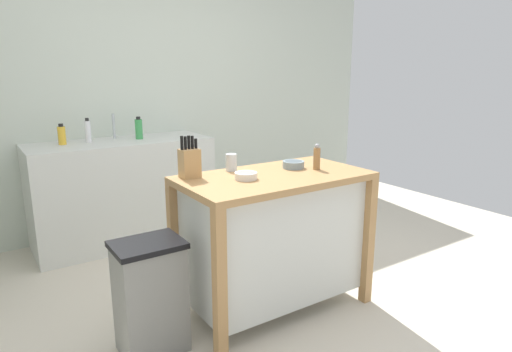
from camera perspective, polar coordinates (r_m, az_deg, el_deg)
ground_plane at (r=2.97m, az=2.20°, el=-16.86°), size 6.27×6.27×0.00m
wall_back at (r=4.41m, az=-13.86°, el=10.57°), size 5.27×0.10×2.60m
kitchen_island at (r=2.82m, az=2.28°, el=-7.49°), size 1.16×0.63×0.88m
knife_block at (r=2.63m, az=-8.51°, el=1.78°), size 0.11×0.09×0.25m
bowl_ceramic_small at (r=2.58m, az=-1.30°, el=0.06°), size 0.13×0.13×0.04m
bowl_ceramic_wide at (r=2.88m, az=4.81°, el=1.50°), size 0.14×0.14×0.05m
drinking_cup at (r=2.79m, az=-3.19°, el=1.76°), size 0.07×0.07×0.11m
pepper_grinder at (r=2.84m, az=7.79°, el=2.38°), size 0.04×0.04×0.17m
trash_bin at (r=2.54m, az=-13.37°, el=-14.80°), size 0.36×0.28×0.63m
sink_counter at (r=4.09m, az=-16.63°, el=-1.89°), size 1.52×0.60×0.90m
sink_faucet at (r=4.11m, az=-17.75°, el=6.09°), size 0.02×0.02×0.22m
bottle_hand_soap at (r=3.98m, az=-20.72°, el=5.39°), size 0.05×0.05×0.20m
bottle_spray_cleaner at (r=4.04m, az=-14.78°, el=5.88°), size 0.06×0.06×0.20m
bottle_dish_soap at (r=3.95m, az=-23.62°, el=4.83°), size 0.06×0.06×0.17m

